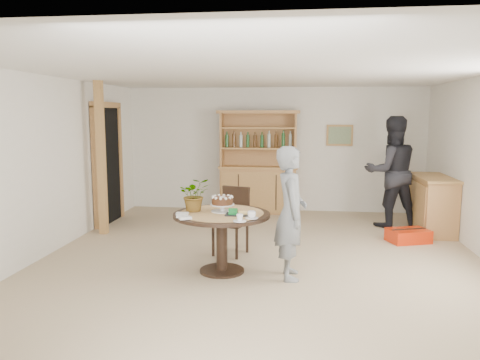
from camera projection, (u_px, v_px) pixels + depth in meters
name	position (u px, v px, depth m)	size (l,w,h in m)	color
ground	(260.00, 262.00, 6.27)	(7.00, 7.00, 0.00)	tan
room_shell	(261.00, 132.00, 6.03)	(6.04, 7.04, 2.52)	white
doorway	(107.00, 162.00, 8.43)	(0.13, 1.10, 2.18)	black
pine_post	(101.00, 159.00, 7.60)	(0.12, 0.12, 2.50)	tan
hutch	(258.00, 178.00, 9.39)	(1.62, 0.54, 2.04)	#BC804F
sideboard	(433.00, 204.00, 7.83)	(0.54, 1.26, 0.94)	#BC804F
dining_table	(222.00, 225.00, 5.80)	(1.20, 1.20, 0.76)	black
dining_chair	(233.00, 216.00, 6.62)	(0.53, 0.53, 0.95)	black
birthday_cake	(222.00, 202.00, 5.81)	(0.30, 0.30, 0.20)	white
flower_vase	(195.00, 194.00, 5.84)	(0.38, 0.33, 0.42)	#3F7233
gift_tray	(238.00, 213.00, 5.63)	(0.30, 0.20, 0.08)	black
coffee_cup_a	(252.00, 215.00, 5.45)	(0.15, 0.15, 0.09)	white
coffee_cup_b	(240.00, 218.00, 5.30)	(0.15, 0.15, 0.08)	white
napkins	(183.00, 216.00, 5.52)	(0.24, 0.33, 0.03)	white
teen_boy	(291.00, 213.00, 5.57)	(0.58, 0.38, 1.60)	slate
adult_person	(391.00, 172.00, 8.15)	(0.94, 0.73, 1.94)	black
red_suitcase	(408.00, 236.00, 7.24)	(0.70, 0.57, 0.21)	red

